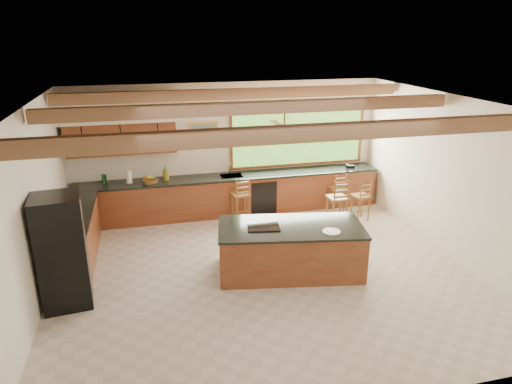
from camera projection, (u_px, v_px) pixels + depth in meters
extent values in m
plane|color=beige|center=(263.00, 273.00, 8.14)|extent=(7.20, 7.20, 0.00)
cube|color=silver|center=(228.00, 148.00, 10.61)|extent=(7.20, 0.04, 3.00)
cube|color=silver|center=(344.00, 298.00, 4.67)|extent=(7.20, 0.04, 3.00)
cube|color=silver|center=(31.00, 213.00, 6.83)|extent=(0.04, 6.50, 3.00)
cube|color=silver|center=(451.00, 178.00, 8.45)|extent=(0.04, 6.50, 3.00)
cube|color=#95684A|center=(264.00, 104.00, 7.14)|extent=(7.20, 6.50, 0.04)
cube|color=#915F48|center=(297.00, 134.00, 5.72)|extent=(7.10, 0.15, 0.22)
cube|color=#915F48|center=(256.00, 108.00, 7.64)|extent=(7.10, 0.15, 0.22)
cube|color=#915F48|center=(235.00, 94.00, 9.29)|extent=(7.10, 0.15, 0.22)
cube|color=brown|center=(122.00, 138.00, 9.77)|extent=(2.30, 0.35, 0.70)
cube|color=white|center=(119.00, 111.00, 9.51)|extent=(2.60, 0.50, 0.48)
cylinder|color=#FFEABF|center=(85.00, 123.00, 9.43)|extent=(0.10, 0.10, 0.01)
cylinder|color=#FFEABF|center=(154.00, 120.00, 9.74)|extent=(0.10, 0.10, 0.01)
cube|color=#83C245|center=(298.00, 137.00, 10.91)|extent=(3.20, 0.04, 1.30)
cube|color=gold|center=(204.00, 134.00, 10.34)|extent=(0.64, 0.03, 0.54)
cube|color=#3C6D53|center=(204.00, 135.00, 10.32)|extent=(0.54, 0.01, 0.44)
cube|color=brown|center=(232.00, 195.00, 10.66)|extent=(7.00, 0.65, 0.88)
cube|color=black|center=(231.00, 177.00, 10.50)|extent=(7.04, 0.69, 0.04)
cube|color=brown|center=(76.00, 237.00, 8.49)|extent=(0.65, 2.35, 0.88)
cube|color=black|center=(73.00, 215.00, 8.34)|extent=(0.69, 2.39, 0.04)
cube|color=black|center=(264.00, 198.00, 10.52)|extent=(0.60, 0.02, 0.78)
cube|color=silver|center=(231.00, 176.00, 10.50)|extent=(0.50, 0.38, 0.03)
cylinder|color=silver|center=(230.00, 167.00, 10.63)|extent=(0.03, 0.03, 0.30)
cylinder|color=silver|center=(230.00, 163.00, 10.49)|extent=(0.03, 0.20, 0.03)
cylinder|color=white|center=(129.00, 177.00, 9.93)|extent=(0.12, 0.12, 0.29)
cylinder|color=#193F1E|center=(106.00, 179.00, 10.00)|extent=(0.05, 0.05, 0.19)
cylinder|color=#193F1E|center=(103.00, 179.00, 9.94)|extent=(0.06, 0.06, 0.21)
cube|color=black|center=(350.00, 166.00, 11.11)|extent=(0.23, 0.20, 0.09)
cube|color=brown|center=(290.00, 250.00, 8.06)|extent=(2.64, 1.56, 0.84)
cube|color=black|center=(291.00, 227.00, 7.91)|extent=(2.68, 1.60, 0.04)
cube|color=black|center=(263.00, 226.00, 7.87)|extent=(0.62, 0.53, 0.02)
cylinder|color=white|center=(331.00, 232.00, 7.68)|extent=(0.30, 0.30, 0.02)
cube|color=black|center=(62.00, 252.00, 6.94)|extent=(0.77, 0.75, 1.80)
cube|color=silver|center=(87.00, 249.00, 7.02)|extent=(0.02, 0.05, 1.66)
cube|color=brown|center=(240.00, 194.00, 10.16)|extent=(0.44, 0.44, 0.04)
cylinder|color=brown|center=(235.00, 211.00, 10.10)|extent=(0.04, 0.04, 0.62)
cylinder|color=brown|center=(248.00, 210.00, 10.16)|extent=(0.04, 0.04, 0.62)
cylinder|color=brown|center=(233.00, 206.00, 10.37)|extent=(0.04, 0.04, 0.62)
cylinder|color=brown|center=(245.00, 205.00, 10.44)|extent=(0.04, 0.04, 0.62)
cube|color=brown|center=(337.00, 198.00, 9.85)|extent=(0.41, 0.41, 0.04)
cylinder|color=brown|center=(333.00, 216.00, 9.79)|extent=(0.04, 0.04, 0.65)
cylinder|color=brown|center=(346.00, 214.00, 9.86)|extent=(0.04, 0.04, 0.65)
cylinder|color=brown|center=(327.00, 210.00, 10.07)|extent=(0.04, 0.04, 0.65)
cylinder|color=brown|center=(340.00, 209.00, 10.14)|extent=(0.04, 0.04, 0.65)
cube|color=brown|center=(337.00, 188.00, 10.74)|extent=(0.37, 0.37, 0.04)
cylinder|color=brown|center=(333.00, 202.00, 10.69)|extent=(0.03, 0.03, 0.55)
cylinder|color=brown|center=(344.00, 201.00, 10.75)|extent=(0.03, 0.03, 0.55)
cylinder|color=brown|center=(329.00, 198.00, 10.93)|extent=(0.03, 0.03, 0.55)
cylinder|color=brown|center=(339.00, 197.00, 10.99)|extent=(0.03, 0.03, 0.55)
cube|color=brown|center=(361.00, 196.00, 10.21)|extent=(0.40, 0.40, 0.04)
cylinder|color=brown|center=(357.00, 211.00, 10.15)|extent=(0.03, 0.03, 0.57)
cylinder|color=brown|center=(368.00, 210.00, 10.21)|extent=(0.03, 0.03, 0.57)
cylinder|color=brown|center=(352.00, 207.00, 10.40)|extent=(0.03, 0.03, 0.57)
cylinder|color=brown|center=(363.00, 206.00, 10.47)|extent=(0.03, 0.03, 0.57)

